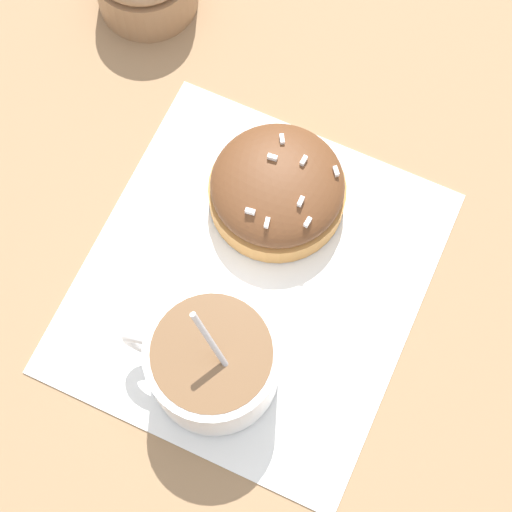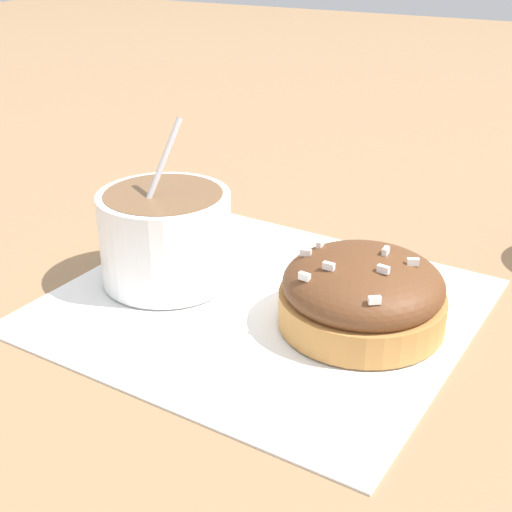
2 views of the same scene
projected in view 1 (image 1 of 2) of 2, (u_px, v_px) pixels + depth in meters
ground_plane at (252, 281)px, 0.63m from camera, size 3.00×3.00×0.00m
paper_napkin at (252, 281)px, 0.63m from camera, size 0.28×0.26×0.00m
coffee_cup at (218, 364)px, 0.57m from camera, size 0.09×0.11×0.11m
frosted_pastry at (277, 188)px, 0.63m from camera, size 0.10×0.10×0.05m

